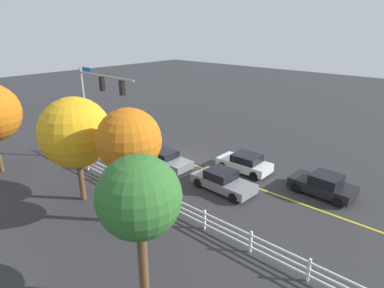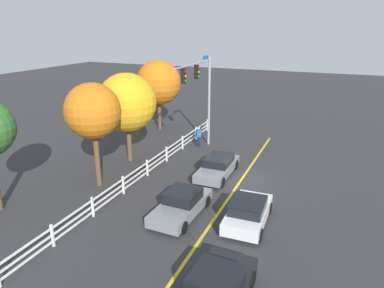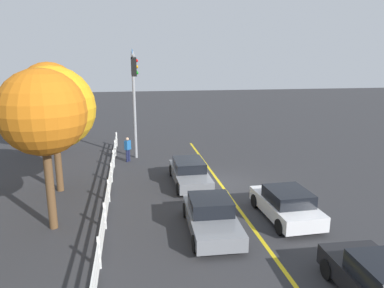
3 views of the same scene
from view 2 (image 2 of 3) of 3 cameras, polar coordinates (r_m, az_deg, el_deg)
ground_plane at (r=23.17m, az=7.86°, el=-6.07°), size 120.00×120.00×0.00m
lane_center_stripe at (r=19.74m, az=4.72°, el=-10.61°), size 28.00×0.16×0.01m
signal_assembly at (r=27.06m, az=1.48°, el=9.28°), size 6.56×0.38×7.46m
car_0 at (r=18.34m, az=9.12°, el=-10.88°), size 4.03×2.02×1.38m
car_1 at (r=23.72m, az=4.24°, el=-3.65°), size 4.60×1.91×1.31m
car_2 at (r=13.69m, az=4.11°, el=-22.34°), size 4.05×2.14×1.44m
car_3 at (r=18.89m, az=-1.71°, el=-9.78°), size 4.41×2.07×1.37m
pedestrian at (r=29.14m, az=1.05°, el=1.34°), size 0.47×0.46×1.69m
white_rail_fence at (r=22.61m, az=-9.13°, el=-5.11°), size 26.10×0.10×1.15m
tree_1 at (r=25.58m, az=-10.58°, el=6.64°), size 4.24×4.24×6.56m
tree_2 at (r=21.70m, az=-15.88°, el=5.14°), size 3.38×3.38×6.53m
tree_3 at (r=33.56m, az=-5.48°, el=9.93°), size 4.22×4.22×6.67m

